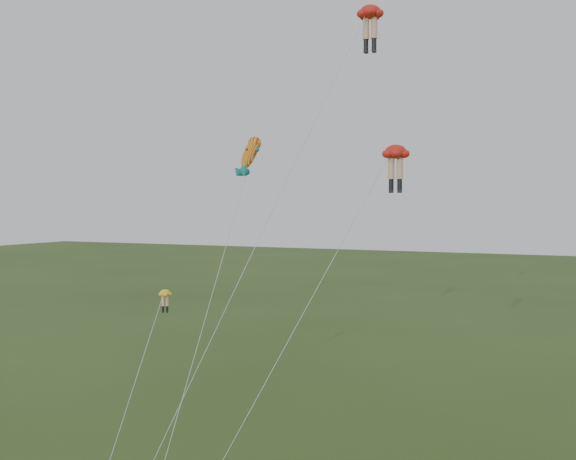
% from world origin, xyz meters
% --- Properties ---
extents(legs_kite_red_high, '(7.28, 15.07, 24.86)m').
position_xyz_m(legs_kite_red_high, '(5.63, 11.56, 23.94)').
color(legs_kite_red_high, red).
rests_on(legs_kite_red_high, ground).
extents(legs_kite_red_mid, '(7.40, 8.04, 15.77)m').
position_xyz_m(legs_kite_red_mid, '(8.74, 5.94, 14.98)').
color(legs_kite_red_mid, red).
rests_on(legs_kite_red_mid, ground).
extents(legs_kite_yellow, '(2.67, 8.35, 7.74)m').
position_xyz_m(legs_kite_yellow, '(-4.37, 4.13, 6.87)').
color(legs_kite_yellow, yellow).
rests_on(legs_kite_yellow, ground).
extents(fish_kite, '(1.87, 12.79, 17.29)m').
position_xyz_m(fish_kite, '(-1.47, 9.60, 15.86)').
color(fish_kite, gold).
rests_on(fish_kite, ground).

